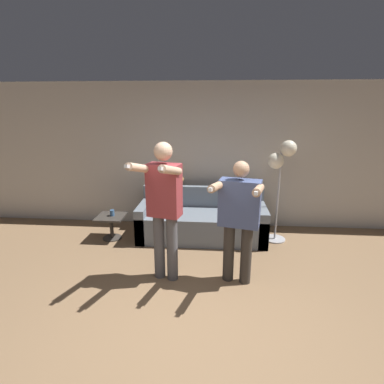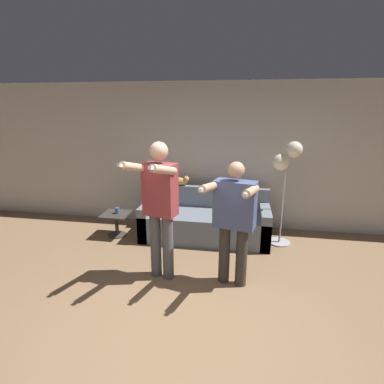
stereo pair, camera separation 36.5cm
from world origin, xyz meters
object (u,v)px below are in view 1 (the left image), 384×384
Objects in this scene: couch at (202,222)px; person_left at (164,203)px; person_right at (239,215)px; cup at (112,213)px; side_table at (111,222)px; cat at (173,181)px; floor_lamp at (281,163)px.

couch is 1.19× the size of person_left.
person_right is 15.41× the size of cup.
side_table is 0.17m from cup.
cat is at bearing 135.17° from person_right.
couch is at bearing 179.11° from floor_lamp.
person_right is at bearing -69.32° from couch.
couch is at bearing 6.81° from cup.
person_left is 1.06× the size of floor_lamp.
side_table is (-1.12, 1.15, -0.74)m from person_left.
couch is 1.35× the size of person_right.
side_table is at bearing -152.14° from cat.
person_right is 3.46× the size of side_table.
floor_lamp is 2.96m from side_table.
cat is 0.30× the size of floor_lamp.
couch is 1.27× the size of floor_lamp.
couch is 1.52m from cup.
floor_lamp is 2.89m from cup.
floor_lamp is 16.42× the size of cup.
side_table is (-2.03, 1.15, -0.62)m from person_right.
cup is at bearing 163.08° from person_right.
cup is at bearing -176.67° from floor_lamp.
person_left is 3.53× the size of cat.
couch is at bearing 86.44° from person_left.
person_right is 3.12× the size of cat.
person_right is 1.57m from floor_lamp.
person_left is 2.14m from floor_lamp.
floor_lamp reaches higher than couch.
cup is (0.03, 0.01, 0.16)m from side_table.
person_left is 1.77m from side_table.
person_right is at bearing -119.21° from floor_lamp.
couch is at bearing -31.40° from cat.
person_right is at bearing -29.45° from side_table.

